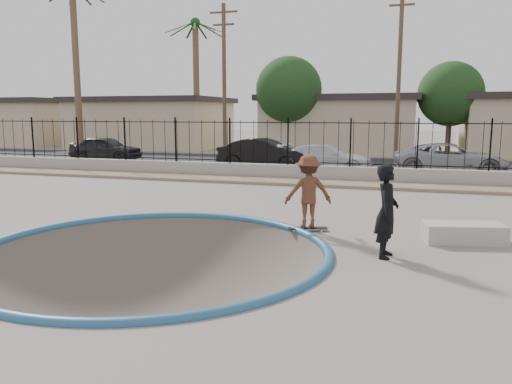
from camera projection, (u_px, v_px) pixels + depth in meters
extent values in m
cube|color=slate|center=(296.00, 199.00, 22.16)|extent=(120.00, 120.00, 2.20)
torus|color=#255578|center=(152.00, 252.00, 9.71)|extent=(7.04, 7.04, 0.20)
cube|color=tan|center=(281.00, 181.00, 19.33)|extent=(42.00, 1.60, 0.11)
cube|color=gray|center=(288.00, 172.00, 20.33)|extent=(42.00, 0.45, 0.60)
cube|color=black|center=(288.00, 162.00, 20.27)|extent=(40.00, 0.04, 0.03)
cube|color=black|center=(288.00, 123.00, 20.02)|extent=(40.00, 0.04, 0.04)
cube|color=black|center=(317.00, 163.00, 26.70)|extent=(90.00, 8.00, 0.04)
cube|color=#C2AE8A|center=(19.00, 124.00, 43.51)|extent=(10.00, 8.00, 3.50)
cube|color=#2C2724|center=(17.00, 101.00, 43.21)|extent=(10.60, 8.60, 0.40)
cube|color=#C2AE8A|center=(152.00, 125.00, 39.75)|extent=(11.00, 8.00, 3.50)
cube|color=#2C2724|center=(151.00, 100.00, 39.45)|extent=(11.60, 8.60, 0.40)
cube|color=#C2AE8A|center=(341.00, 126.00, 35.41)|extent=(10.00, 8.00, 3.50)
cube|color=#2C2724|center=(342.00, 99.00, 35.10)|extent=(10.60, 8.60, 0.40)
cylinder|color=brown|center=(77.00, 71.00, 33.61)|extent=(0.44, 0.44, 11.00)
cylinder|color=brown|center=(196.00, 87.00, 35.51)|extent=(0.44, 0.44, 9.00)
sphere|color=#184619|center=(195.00, 23.00, 34.82)|extent=(0.70, 0.70, 0.70)
cylinder|color=#473323|center=(224.00, 82.00, 29.63)|extent=(0.24, 0.24, 9.00)
cube|color=#473323|center=(224.00, 12.00, 29.01)|extent=(1.70, 0.10, 0.10)
cube|color=#473323|center=(224.00, 25.00, 29.12)|extent=(1.30, 0.10, 0.10)
cylinder|color=#473323|center=(399.00, 74.00, 26.70)|extent=(0.24, 0.24, 9.50)
cube|color=#473323|center=(402.00, 5.00, 26.14)|extent=(1.30, 0.10, 0.10)
cylinder|color=#473323|center=(288.00, 131.00, 33.01)|extent=(0.34, 0.34, 3.00)
sphere|color=#143311|center=(289.00, 90.00, 32.59)|extent=(4.32, 4.32, 4.32)
cylinder|color=#473323|center=(448.00, 134.00, 31.08)|extent=(0.34, 0.34, 2.75)
sphere|color=#143311|center=(451.00, 94.00, 30.69)|extent=(3.96, 3.96, 3.96)
imported|color=brown|center=(308.00, 195.00, 11.30)|extent=(1.21, 0.95, 1.65)
cube|color=black|center=(308.00, 228.00, 11.41)|extent=(0.92, 0.48, 0.02)
cylinder|color=silver|center=(295.00, 231.00, 11.33)|extent=(0.07, 0.05, 0.06)
cylinder|color=silver|center=(294.00, 229.00, 11.50)|extent=(0.07, 0.05, 0.06)
cylinder|color=silver|center=(321.00, 230.00, 11.34)|extent=(0.07, 0.05, 0.06)
cylinder|color=silver|center=(320.00, 229.00, 11.50)|extent=(0.07, 0.05, 0.06)
imported|color=black|center=(387.00, 211.00, 9.21)|extent=(0.46, 0.66, 1.74)
cube|color=#A7A095|center=(463.00, 233.00, 10.39)|extent=(1.72, 1.04, 0.40)
imported|color=black|center=(106.00, 148.00, 28.08)|extent=(4.09, 1.74, 1.38)
imported|color=black|center=(265.00, 154.00, 23.73)|extent=(4.44, 1.65, 1.45)
imported|color=silver|center=(326.00, 158.00, 22.89)|extent=(4.36, 1.94, 1.24)
imported|color=gray|center=(450.00, 158.00, 21.90)|extent=(5.01, 2.65, 1.34)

